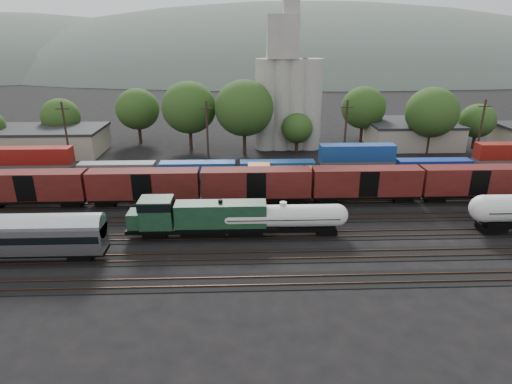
{
  "coord_description": "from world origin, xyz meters",
  "views": [
    {
      "loc": [
        -6.27,
        -50.79,
        22.74
      ],
      "look_at": [
        -4.33,
        2.0,
        3.0
      ],
      "focal_mm": 30.0,
      "sensor_mm": 36.0,
      "label": 1
    }
  ],
  "objects_px": {
    "orange_locomotive": "(286,177)",
    "grain_silo": "(288,94)",
    "tank_car_a": "(283,217)",
    "green_locomotive": "(194,217)"
  },
  "relations": [
    {
      "from": "tank_car_a",
      "to": "orange_locomotive",
      "type": "bearing_deg",
      "value": 82.83
    },
    {
      "from": "green_locomotive",
      "to": "grain_silo",
      "type": "height_order",
      "value": "grain_silo"
    },
    {
      "from": "tank_car_a",
      "to": "orange_locomotive",
      "type": "xyz_separation_m",
      "value": [
        1.89,
        15.0,
        -0.08
      ]
    },
    {
      "from": "green_locomotive",
      "to": "grain_silo",
      "type": "bearing_deg",
      "value": 69.83
    },
    {
      "from": "green_locomotive",
      "to": "grain_silo",
      "type": "distance_m",
      "value": 44.52
    },
    {
      "from": "green_locomotive",
      "to": "tank_car_a",
      "type": "distance_m",
      "value": 10.35
    },
    {
      "from": "orange_locomotive",
      "to": "grain_silo",
      "type": "relative_size",
      "value": 0.56
    },
    {
      "from": "orange_locomotive",
      "to": "grain_silo",
      "type": "distance_m",
      "value": 27.63
    },
    {
      "from": "green_locomotive",
      "to": "tank_car_a",
      "type": "xyz_separation_m",
      "value": [
        10.34,
        0.0,
        -0.23
      ]
    },
    {
      "from": "tank_car_a",
      "to": "orange_locomotive",
      "type": "relative_size",
      "value": 0.95
    }
  ]
}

